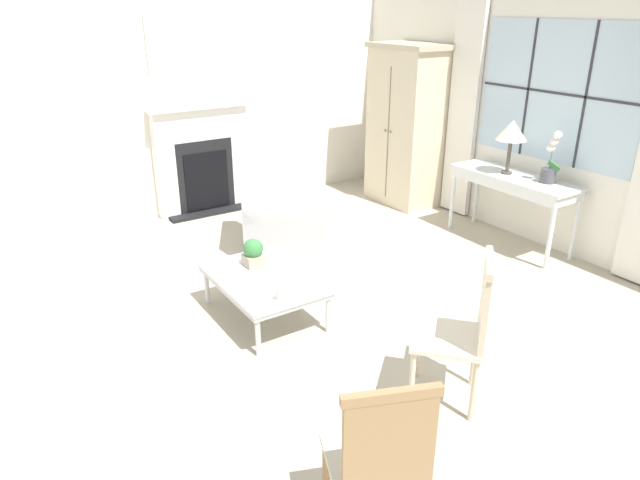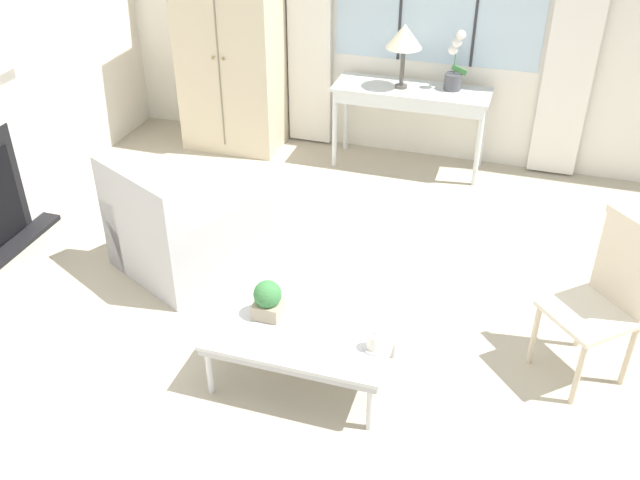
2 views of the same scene
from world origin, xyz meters
TOP-DOWN VIEW (x-y plane):
  - ground_plane at (0.00, 0.00)m, footprint 14.00×14.00m
  - wall_back_windowed at (0.00, 3.02)m, footprint 7.20×0.14m
  - armoire at (-1.84, 2.67)m, footprint 1.00×0.61m
  - console_table at (-0.13, 2.70)m, footprint 1.38×0.47m
  - table_lamp at (-0.22, 2.68)m, footprint 0.31×0.31m
  - potted_orchid at (0.22, 2.77)m, footprint 0.19×0.15m
  - armchair_upholstered at (-1.38, 0.58)m, footprint 1.13×1.12m
  - side_chair_wooden at (1.49, 0.32)m, footprint 0.62×0.62m
  - coffee_table at (-0.16, -0.25)m, footprint 1.06×0.72m
  - potted_plant_small at (-0.39, -0.22)m, footprint 0.17×0.17m
  - pillar_candle at (0.28, -0.32)m, footprint 0.12×0.12m

SIDE VIEW (x-z plane):
  - ground_plane at x=0.00m, z-range 0.00..0.00m
  - armchair_upholstered at x=-1.38m, z-range -0.15..0.74m
  - coffee_table at x=-0.16m, z-range 0.15..0.52m
  - pillar_candle at x=0.28m, z-range 0.37..0.48m
  - potted_plant_small at x=-0.39m, z-range 0.37..0.61m
  - side_chair_wooden at x=1.49m, z-range 0.06..1.09m
  - console_table at x=-0.13m, z-range 0.30..1.06m
  - potted_orchid at x=0.22m, z-range 0.69..1.22m
  - armoire at x=-1.84m, z-range 0.01..1.99m
  - table_lamp at x=-0.22m, z-range 0.93..1.49m
  - wall_back_windowed at x=0.00m, z-range -0.01..2.79m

